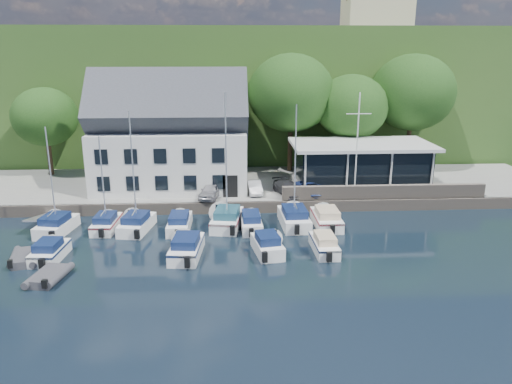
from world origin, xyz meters
TOP-DOWN VIEW (x-y plane):
  - ground at (0.00, 0.00)m, footprint 180.00×180.00m
  - quay at (0.00, 17.50)m, footprint 60.00×13.00m
  - quay_face at (0.00, 11.00)m, footprint 60.00×0.30m
  - hillside at (0.00, 62.00)m, footprint 160.00×75.00m
  - field_patch at (8.00, 70.00)m, footprint 50.00×30.00m
  - farmhouse at (22.00, 52.00)m, footprint 10.40×7.00m
  - harbor_building at (-7.00, 16.50)m, footprint 14.40×8.20m
  - club_pavilion at (11.00, 16.00)m, footprint 13.20×7.20m
  - seawall at (12.00, 11.40)m, footprint 18.00×0.50m
  - gangway at (-16.50, 9.00)m, footprint 1.20×6.00m
  - car_silver at (-3.20, 12.46)m, footprint 2.47×4.07m
  - car_white at (0.69, 13.68)m, footprint 1.43×3.47m
  - car_dgrey at (3.71, 13.07)m, footprint 2.87×4.46m
  - car_blue at (5.76, 13.04)m, footprint 2.22×3.75m
  - flagpole at (9.65, 12.52)m, footprint 2.19×0.20m
  - tree_0 at (-20.14, 21.76)m, footprint 6.58×6.58m
  - tree_2 at (-3.33, 21.78)m, footprint 7.65×7.65m
  - tree_3 at (4.95, 22.15)m, footprint 8.99×8.99m
  - tree_4 at (11.18, 21.29)m, footprint 7.47×7.47m
  - tree_5 at (18.00, 22.71)m, footprint 8.93×8.93m
  - boat_r1_0 at (-14.97, 7.11)m, footprint 3.06×6.15m
  - boat_r1_1 at (-11.28, 7.52)m, footprint 2.06×5.59m
  - boat_r1_2 at (-8.86, 7.22)m, footprint 3.09×6.29m
  - boat_r1_3 at (-5.55, 7.27)m, footprint 1.94×6.25m
  - boat_r1_4 at (-1.80, 7.76)m, footprint 3.31×6.99m
  - boat_r1_5 at (0.07, 7.14)m, footprint 1.92×6.09m
  - boat_r1_6 at (3.57, 7.73)m, footprint 2.57×6.89m
  - boat_r1_7 at (6.17, 7.52)m, footprint 2.17×6.41m
  - boat_r2_0 at (-13.79, 2.01)m, footprint 2.20×5.12m
  - boat_r2_2 at (-4.59, 2.02)m, footprint 2.68×6.40m
  - boat_r2_3 at (0.99, 2.19)m, footprint 2.66×5.45m
  - boat_r2_4 at (5.00, 2.27)m, footprint 1.80×5.63m
  - dinghy_0 at (-15.35, 1.69)m, footprint 2.63×3.59m
  - dinghy_1 at (-12.78, -1.27)m, footprint 2.44×3.46m

SIDE VIEW (x-z plane):
  - ground at x=0.00m, z-range 0.00..0.00m
  - gangway at x=-16.50m, z-range -0.70..0.70m
  - dinghy_1 at x=-12.78m, z-range 0.00..0.74m
  - dinghy_0 at x=-15.35m, z-range 0.00..0.75m
  - quay at x=0.00m, z-range 0.00..1.00m
  - quay_face at x=0.00m, z-range 0.00..1.00m
  - boat_r2_4 at x=5.00m, z-range 0.00..1.35m
  - boat_r1_3 at x=-5.55m, z-range 0.00..1.36m
  - boat_r2_0 at x=-13.79m, z-range 0.00..1.39m
  - boat_r1_5 at x=0.07m, z-range 0.00..1.39m
  - boat_r1_7 at x=6.17m, z-range 0.00..1.48m
  - boat_r2_3 at x=0.99m, z-range 0.00..1.50m
  - boat_r2_2 at x=-4.59m, z-range 0.00..1.53m
  - car_white at x=0.69m, z-range 1.00..2.12m
  - seawall at x=12.00m, z-range 1.00..2.20m
  - car_dgrey at x=3.71m, z-range 1.00..2.20m
  - car_blue at x=5.76m, z-range 1.00..2.20m
  - car_silver at x=-3.20m, z-range 1.00..2.30m
  - club_pavilion at x=11.00m, z-range 1.00..5.10m
  - boat_r1_1 at x=-11.28m, z-range 0.00..8.24m
  - boat_r1_2 at x=-8.86m, z-range 0.00..8.77m
  - boat_r1_0 at x=-14.97m, z-range 0.00..9.19m
  - boat_r1_6 at x=3.57m, z-range 0.00..9.58m
  - boat_r1_4 at x=-1.80m, z-range 0.00..9.59m
  - harbor_building at x=-7.00m, z-range 1.00..9.70m
  - tree_0 at x=-20.14m, z-range 1.00..9.99m
  - flagpole at x=9.65m, z-range 1.00..10.13m
  - tree_4 at x=11.18m, z-range 1.00..11.20m
  - tree_2 at x=-3.33m, z-range 1.00..11.45m
  - tree_5 at x=18.00m, z-range 1.00..13.21m
  - tree_3 at x=4.95m, z-range 1.00..13.29m
  - hillside at x=0.00m, z-range 0.00..16.00m
  - field_patch at x=8.00m, z-range 16.00..16.30m
  - farmhouse at x=22.00m, z-range 16.00..24.20m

